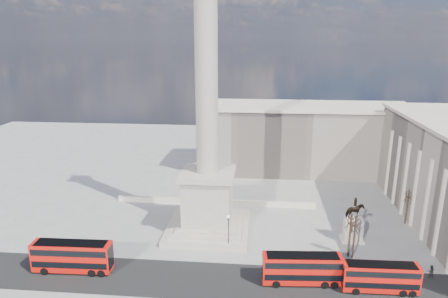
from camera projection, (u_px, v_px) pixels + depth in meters
name	position (u px, v px, depth m)	size (l,w,h in m)	color
ground	(204.00, 244.00, 65.17)	(180.00, 180.00, 0.00)	#9B9993
asphalt_road	(230.00, 281.00, 55.15)	(120.00, 9.00, 0.01)	black
nelsons_column	(207.00, 159.00, 66.47)	(14.00, 14.00, 49.85)	#BCAF9C
balustrade_wall	(215.00, 202.00, 80.36)	(40.00, 0.60, 1.10)	beige
building_northeast	(305.00, 138.00, 99.51)	(51.00, 17.00, 16.60)	#B6A996
red_bus_a	(73.00, 256.00, 56.97)	(11.32, 2.94, 4.56)	red
red_bus_b	(302.00, 269.00, 54.17)	(10.81, 3.19, 4.33)	red
red_bus_c	(381.00, 277.00, 52.55)	(9.93, 2.54, 4.01)	red
victorian_lamp	(228.00, 229.00, 62.69)	(0.50, 0.50, 5.87)	black
equestrian_statue	(353.00, 226.00, 65.55)	(3.66, 2.74, 7.71)	beige
bare_tree_near	(355.00, 223.00, 59.69)	(1.65, 1.65, 7.21)	#332319
bare_tree_mid	(351.00, 221.00, 59.88)	(1.97, 1.97, 7.48)	#332319
bare_tree_far	(409.00, 196.00, 70.87)	(1.68, 1.68, 6.86)	#332319
pedestrian_walking	(301.00, 256.00, 60.01)	(0.59, 0.39, 1.63)	black
pedestrian_standing	(431.00, 271.00, 55.78)	(0.95, 0.74, 1.95)	black
pedestrian_crossing	(334.00, 259.00, 59.07)	(1.07, 0.44, 1.82)	black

